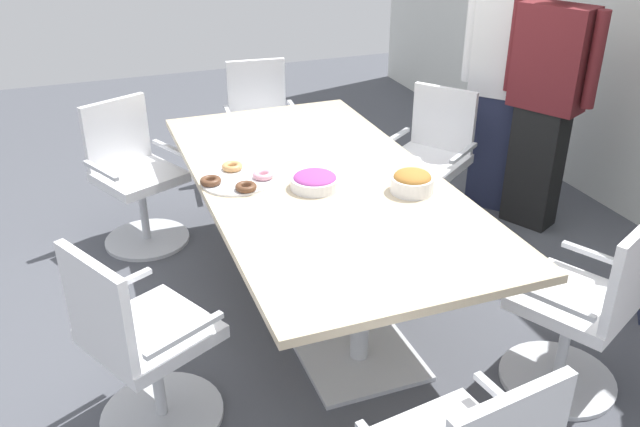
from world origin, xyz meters
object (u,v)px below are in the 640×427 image
Objects in this scene: office_chair_0 at (136,182)px; office_chair_4 at (430,167)px; snack_bowl_candy_mix at (315,181)px; donut_platter at (237,179)px; office_chair_3 at (583,315)px; person_standing_1 at (546,97)px; person_standing_0 at (505,84)px; conference_table at (320,201)px; office_chair_1 at (142,350)px; office_chair_5 at (262,131)px; snack_bowl_pretzels at (412,182)px.

office_chair_0 and office_chair_4 have the same top height.
snack_bowl_candy_mix reaches higher than donut_platter.
office_chair_0 and office_chair_3 have the same top height.
person_standing_0 is at bearing -11.76° from person_standing_1.
conference_table is at bearing 101.71° from office_chair_3.
person_standing_0 is 6.95× the size of snack_bowl_candy_mix.
donut_platter is (-0.21, -0.34, -0.02)m from snack_bowl_candy_mix.
donut_platter is at bearing 71.46° from person_standing_1.
person_standing_0 is (-1.35, 2.62, 0.48)m from office_chair_1.
snack_bowl_candy_mix is at bearing 88.74° from office_chair_4.
office_chair_5 reaches higher than snack_bowl_pretzels.
office_chair_4 is 1.36m from snack_bowl_candy_mix.
office_chair_5 is (-0.61, 1.01, 0.00)m from office_chair_0.
person_standing_0 is (-1.79, 0.75, 0.48)m from office_chair_3.
person_standing_0 is at bearing -116.82° from office_chair_4.
office_chair_3 is at bearing 38.20° from conference_table.
conference_table is 11.33× the size of snack_bowl_pretzels.
person_standing_0 is 1.59m from snack_bowl_pretzels.
office_chair_1 is 1.00× the size of office_chair_4.
office_chair_5 is at bearing 16.79° from person_standing_0.
donut_platter is at bearing 89.65° from office_chair_0.
person_standing_1 is (1.30, 1.52, 0.48)m from office_chair_5.
snack_bowl_pretzels is (0.69, -1.31, -0.08)m from person_standing_1.
conference_table is 1.22m from office_chair_1.
conference_table is 0.20m from snack_bowl_candy_mix.
office_chair_1 is (1.71, -0.18, 0.00)m from office_chair_0.
office_chair_3 is 3.71× the size of snack_bowl_candy_mix.
donut_platter is (-1.19, -1.25, 0.36)m from office_chair_3.
office_chair_3 is at bearing 124.40° from person_standing_1.
office_chair_1 is 2.60m from office_chair_5.
office_chair_1 is 2.93m from person_standing_1.
office_chair_0 is at bearing -155.48° from donut_platter.
donut_platter is (0.60, -2.00, -0.12)m from person_standing_0.
snack_bowl_pretzels is (1.38, 1.22, 0.40)m from office_chair_0.
office_chair_3 is at bearing 109.95° from office_chair_5.
office_chair_4 is 0.85m from person_standing_1.
snack_bowl_candy_mix is 0.65× the size of donut_platter.
person_standing_0 is at bearing 106.82° from donut_platter.
snack_bowl_candy_mix is (1.78, -0.22, 0.38)m from office_chair_5.
office_chair_4 is at bearing 110.04° from donut_platter.
office_chair_0 reaches higher than donut_platter.
office_chair_3 is 2.00m from person_standing_0.
donut_platter is (0.96, 0.44, 0.36)m from office_chair_0.
person_standing_1 reaches higher than office_chair_1.
office_chair_3 reaches higher than snack_bowl_pretzels.
snack_bowl_pretzels reaches higher than conference_table.
office_chair_3 is (2.15, 1.69, 0.00)m from office_chair_0.
person_standing_1 is (0.25, 0.66, 0.48)m from office_chair_4.
snack_bowl_pretzels is at bearing 90.69° from person_standing_0.
office_chair_3 reaches higher than conference_table.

